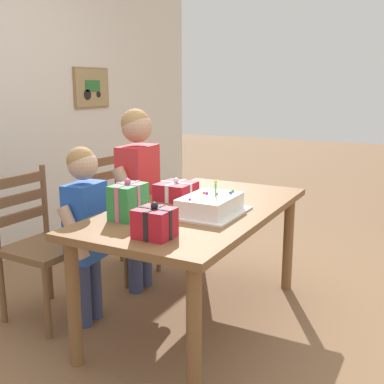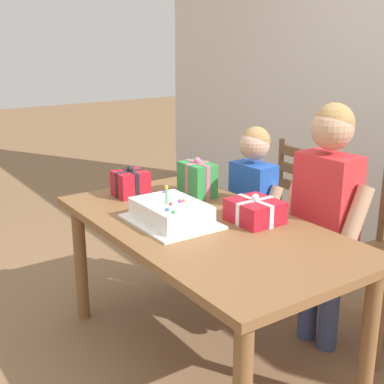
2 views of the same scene
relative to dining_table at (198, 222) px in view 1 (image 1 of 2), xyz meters
name	(u,v)px [view 1 (image 1 of 2)]	position (x,y,z in m)	size (l,w,h in m)	color
ground_plane	(198,320)	(0.00, 0.00, -0.63)	(20.00, 20.00, 0.00)	#846042
dining_table	(198,222)	(0.00, 0.00, 0.00)	(1.58, 0.85, 0.72)	brown
birthday_cake	(210,205)	(-0.10, -0.12, 0.14)	(0.44, 0.34, 0.19)	white
gift_box_red_large	(176,191)	(0.11, 0.21, 0.14)	(0.24, 0.21, 0.14)	red
gift_box_beside_cake	(155,223)	(-0.59, -0.07, 0.16)	(0.16, 0.18, 0.17)	red
gift_box_corner_small	(128,201)	(-0.38, 0.23, 0.19)	(0.21, 0.14, 0.22)	#2D8E42
chair_left	(40,245)	(-0.39, 0.88, -0.16)	(0.43, 0.43, 0.92)	brown
chair_right	(118,214)	(0.40, 0.88, -0.16)	(0.46, 0.46, 0.92)	brown
child_older	(138,182)	(0.23, 0.58, 0.14)	(0.47, 0.27, 1.27)	#38426B
child_younger	(86,219)	(-0.32, 0.58, 0.03)	(0.40, 0.24, 1.08)	#38426B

